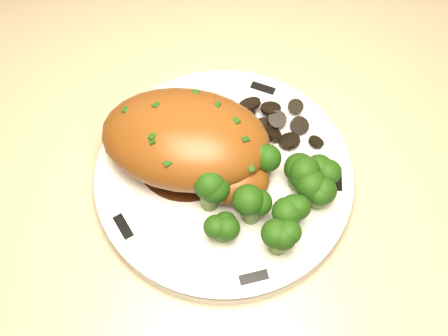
{
  "coord_description": "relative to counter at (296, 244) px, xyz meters",
  "views": [
    {
      "loc": [
        -0.27,
        1.29,
        1.41
      ],
      "look_at": [
        -0.25,
        1.6,
        0.84
      ],
      "focal_mm": 45.0,
      "sensor_mm": 36.0,
      "label": 1
    }
  ],
  "objects": [
    {
      "name": "broccoli_florets",
      "position": [
        -0.09,
        -0.11,
        0.45
      ],
      "size": [
        0.16,
        0.13,
        0.05
      ],
      "rotation": [
        0.0,
        0.0,
        0.17
      ],
      "color": "#587732",
      "rests_on": "plate"
    },
    {
      "name": "rim_accent_1",
      "position": [
        -0.23,
        0.02,
        0.42
      ],
      "size": [
        0.03,
        0.03,
        0.0
      ],
      "primitive_type": "cube",
      "rotation": [
        0.0,
        0.0,
        3.94
      ],
      "color": "black",
      "rests_on": "plate"
    },
    {
      "name": "gravy_pool",
      "position": [
        -0.18,
        -0.04,
        0.42
      ],
      "size": [
        0.12,
        0.12,
        0.0
      ],
      "primitive_type": "cylinder",
      "color": "black",
      "rests_on": "plate"
    },
    {
      "name": "plate",
      "position": [
        -0.14,
        -0.07,
        0.41
      ],
      "size": [
        0.35,
        0.35,
        0.02
      ],
      "primitive_type": "cylinder",
      "rotation": [
        0.0,
        0.0,
        -0.17
      ],
      "color": "white",
      "rests_on": "counter"
    },
    {
      "name": "rim_accent_2",
      "position": [
        -0.26,
        -0.13,
        0.42
      ],
      "size": [
        0.02,
        0.03,
        0.0
      ],
      "primitive_type": "cube",
      "rotation": [
        0.0,
        0.0,
        5.2
      ],
      "color": "black",
      "rests_on": "plate"
    },
    {
      "name": "mushroom_pile",
      "position": [
        -0.07,
        -0.02,
        0.43
      ],
      "size": [
        0.1,
        0.08,
        0.03
      ],
      "color": "black",
      "rests_on": "plate"
    },
    {
      "name": "chicken_breast",
      "position": [
        -0.18,
        -0.05,
        0.46
      ],
      "size": [
        0.22,
        0.17,
        0.07
      ],
      "rotation": [
        0.0,
        0.0,
        -0.24
      ],
      "color": "brown",
      "rests_on": "plate"
    },
    {
      "name": "rim_accent_3",
      "position": [
        -0.12,
        -0.2,
        0.42
      ],
      "size": [
        0.03,
        0.02,
        0.0
      ],
      "primitive_type": "cube",
      "rotation": [
        0.0,
        0.0,
        6.45
      ],
      "color": "black",
      "rests_on": "plate"
    },
    {
      "name": "rim_accent_0",
      "position": [
        -0.08,
        0.05,
        0.42
      ],
      "size": [
        0.03,
        0.02,
        0.0
      ],
      "primitive_type": "cube",
      "rotation": [
        0.0,
        0.0,
        2.68
      ],
      "color": "black",
      "rests_on": "plate"
    },
    {
      "name": "counter",
      "position": [
        0.0,
        0.0,
        0.0
      ],
      "size": [
        1.88,
        0.64,
        0.93
      ],
      "color": "brown",
      "rests_on": "ground"
    },
    {
      "name": "rim_accent_4",
      "position": [
        -0.01,
        -0.09,
        0.42
      ],
      "size": [
        0.02,
        0.03,
        0.0
      ],
      "primitive_type": "cube",
      "rotation": [
        0.0,
        0.0,
        7.71
      ],
      "color": "black",
      "rests_on": "plate"
    }
  ]
}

